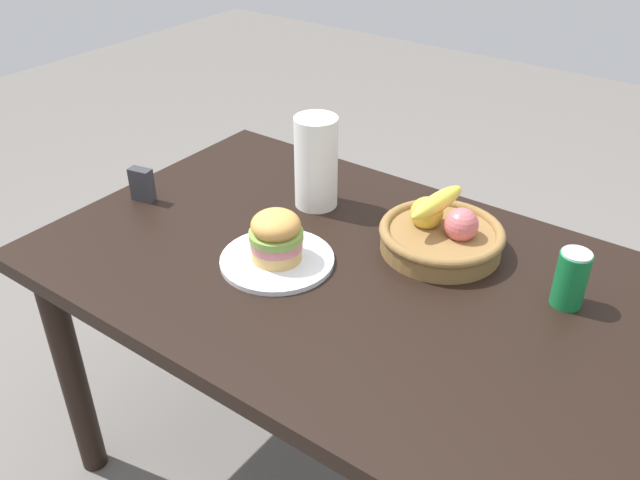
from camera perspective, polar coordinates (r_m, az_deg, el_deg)
The scene contains 8 objects.
ground_plane at distance 2.03m, azimuth 1.71°, elevation -19.84°, with size 8.00×8.00×0.00m, color slate.
dining_table at distance 1.57m, azimuth 2.09°, elevation -5.19°, with size 1.40×0.90×0.75m.
plate at distance 1.52m, azimuth -3.68°, elevation -1.71°, with size 0.26×0.26×0.01m, color white.
sandwich at distance 1.48m, azimuth -3.77°, elevation 0.37°, with size 0.12×0.12×0.12m.
soda_can at distance 1.45m, azimuth 20.65°, elevation -3.11°, with size 0.07×0.07×0.13m.
fruit_basket at distance 1.57m, azimuth 10.32°, elevation 0.56°, with size 0.29×0.29×0.14m.
paper_towel_roll at distance 1.69m, azimuth -0.34°, elevation 6.65°, with size 0.11×0.11×0.24m, color white.
napkin_holder at distance 1.81m, azimuth -14.96°, elevation 4.59°, with size 0.06×0.03×0.09m, color #333338.
Camera 1 is at (0.68, -1.04, 1.61)m, focal length 37.46 mm.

